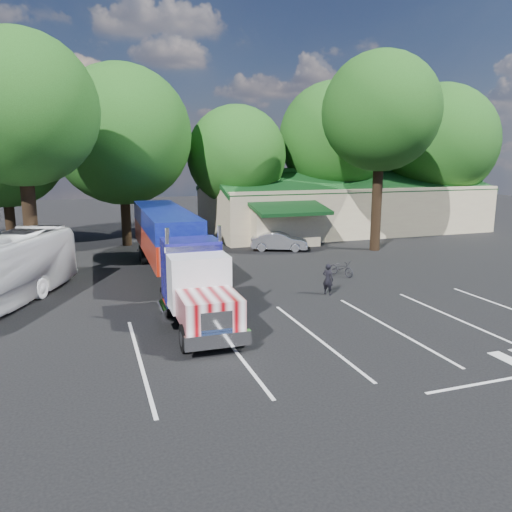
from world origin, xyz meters
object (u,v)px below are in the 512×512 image
object	(u,v)px
bicycle	(341,268)
silver_sedan	(279,241)
woman	(328,279)
semi_truck	(171,243)

from	to	relation	value
bicycle	silver_sedan	distance (m)	8.21
woman	bicycle	world-z (taller)	woman
woman	bicycle	size ratio (longest dim) A/B	0.91
semi_truck	bicycle	world-z (taller)	semi_truck
woman	silver_sedan	world-z (taller)	woman
semi_truck	silver_sedan	size ratio (longest dim) A/B	4.66
bicycle	silver_sedan	size ratio (longest dim) A/B	0.42
semi_truck	silver_sedan	bearing A→B (deg)	39.78
bicycle	silver_sedan	bearing A→B (deg)	73.61
silver_sedan	woman	bearing A→B (deg)	-166.66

